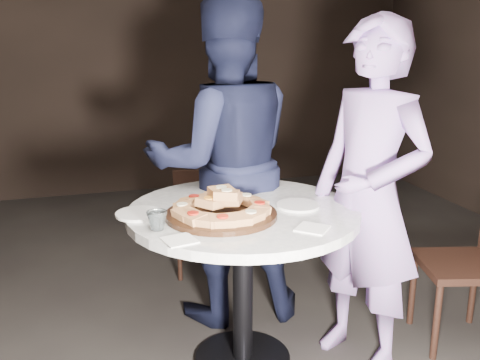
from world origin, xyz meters
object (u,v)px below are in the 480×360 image
object	(u,v)px
table	(243,239)
serving_board	(221,215)
focaccia_pile	(221,205)
water_glass	(157,220)
chair_far	(202,214)
diner_teal	(369,199)
diner_navy	(224,163)
chair_right	(479,253)

from	to	relation	value
table	serving_board	bearing A→B (deg)	-145.50
serving_board	focaccia_pile	world-z (taller)	focaccia_pile
focaccia_pile	water_glass	world-z (taller)	focaccia_pile
chair_far	diner_teal	size ratio (longest dim) A/B	0.45
chair_far	diner_teal	xyz separation A→B (m)	(0.57, -1.22, 0.42)
water_glass	chair_far	xyz separation A→B (m)	(0.47, 1.26, -0.43)
table	focaccia_pile	size ratio (longest dim) A/B	2.57
serving_board	chair_far	distance (m)	1.25
focaccia_pile	chair_far	world-z (taller)	focaccia_pile
focaccia_pile	diner_navy	distance (m)	0.66
focaccia_pile	diner_teal	world-z (taller)	diner_teal
focaccia_pile	water_glass	size ratio (longest dim) A/B	5.18
serving_board	water_glass	size ratio (longest dim) A/B	5.73
table	chair_right	size ratio (longest dim) A/B	1.34
focaccia_pile	chair_far	xyz separation A→B (m)	(0.16, 1.18, -0.44)
serving_board	chair_right	bearing A→B (deg)	-2.60
water_glass	diner_navy	size ratio (longest dim) A/B	0.05
serving_board	diner_teal	world-z (taller)	diner_teal
serving_board	chair_right	world-z (taller)	chair_right
chair_far	diner_navy	xyz separation A→B (m)	(0.02, -0.55, 0.48)
diner_teal	serving_board	bearing A→B (deg)	-116.27
water_glass	diner_teal	bearing A→B (deg)	2.27
serving_board	chair_far	xyz separation A→B (m)	(0.17, 1.18, -0.40)
serving_board	diner_teal	distance (m)	0.74
table	diner_navy	size ratio (longest dim) A/B	0.64
water_glass	diner_navy	distance (m)	0.87
focaccia_pile	chair_right	bearing A→B (deg)	-2.69
diner_navy	serving_board	bearing A→B (deg)	77.42
serving_board	water_glass	distance (m)	0.32
water_glass	chair_far	world-z (taller)	water_glass
chair_far	diner_navy	size ratio (longest dim) A/B	0.42
diner_navy	diner_teal	bearing A→B (deg)	133.08
chair_right	diner_navy	world-z (taller)	diner_navy
table	serving_board	world-z (taller)	serving_board
chair_far	chair_right	world-z (taller)	chair_right
diner_navy	diner_teal	world-z (taller)	diner_navy
chair_right	diner_navy	size ratio (longest dim) A/B	0.48
serving_board	focaccia_pile	size ratio (longest dim) A/B	1.10
chair_right	diner_navy	distance (m)	1.48
focaccia_pile	diner_teal	xyz separation A→B (m)	(0.74, -0.04, -0.02)
table	chair_far	distance (m)	1.11
water_glass	table	bearing A→B (deg)	21.57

